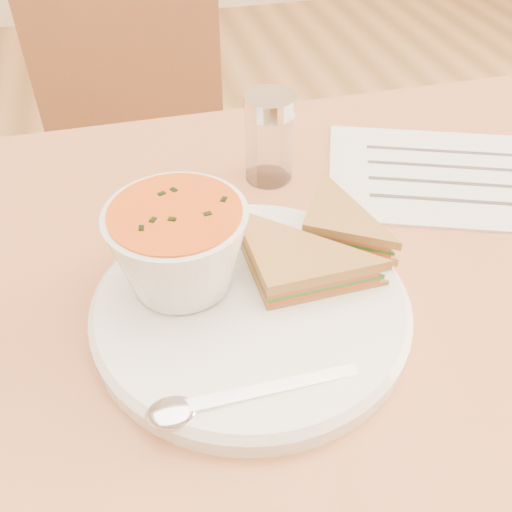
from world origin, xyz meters
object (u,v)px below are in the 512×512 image
object	(u,v)px
soup_bowl	(179,251)
plate	(251,307)
condiment_shaker	(269,138)
dining_table	(282,471)
chair_far	(144,225)

from	to	relation	value
soup_bowl	plate	bearing A→B (deg)	-31.91
soup_bowl	condiment_shaker	xyz separation A→B (m)	(0.13, 0.17, -0.01)
soup_bowl	condiment_shaker	bearing A→B (deg)	53.49
dining_table	chair_far	size ratio (longest dim) A/B	1.22
chair_far	condiment_shaker	bearing A→B (deg)	118.13
chair_far	plate	distance (m)	0.69
chair_far	plate	world-z (taller)	chair_far
chair_far	plate	size ratio (longest dim) A/B	2.90
dining_table	plate	bearing A→B (deg)	-146.40
chair_far	condiment_shaker	world-z (taller)	condiment_shaker
plate	condiment_shaker	world-z (taller)	condiment_shaker
chair_far	condiment_shaker	xyz separation A→B (m)	(0.15, -0.38, 0.39)
dining_table	condiment_shaker	distance (m)	0.46
condiment_shaker	plate	bearing A→B (deg)	-109.63
soup_bowl	condiment_shaker	distance (m)	0.22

